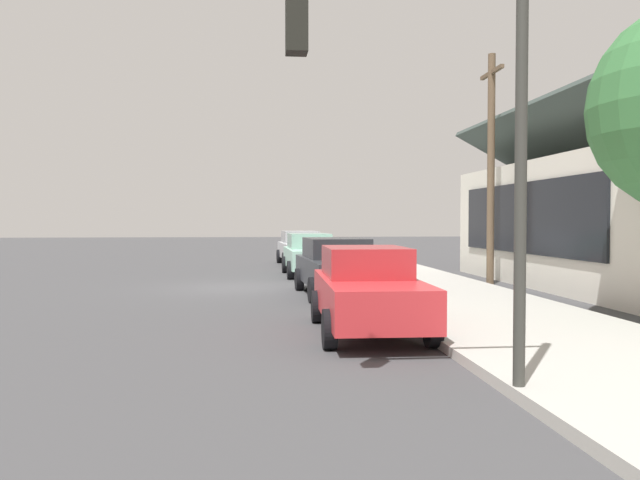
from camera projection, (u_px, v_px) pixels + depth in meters
ground_plane at (238, 288)px, 19.72m from camera, size 120.00×120.00×0.00m
sidewalk_curb at (414, 283)px, 20.29m from camera, size 60.00×4.20×0.16m
car_silver at (301, 247)px, 29.92m from camera, size 4.74×2.22×1.59m
car_seafoam at (310, 254)px, 24.07m from camera, size 4.60×2.02×1.59m
car_charcoal at (338, 266)px, 17.74m from camera, size 4.84×2.27×1.59m
car_cherry at (368, 289)px, 11.78m from camera, size 4.41×2.01×1.59m
storefront_building at (616, 220)px, 20.17m from camera, size 12.82×6.46×5.72m
traffic_light_main at (432, 98)px, 7.20m from camera, size 0.37×2.79×5.20m
utility_pole_wooden at (491, 164)px, 20.63m from camera, size 1.80×0.24×7.50m
fire_hydrant_red at (356, 264)px, 23.10m from camera, size 0.22×0.22×0.71m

